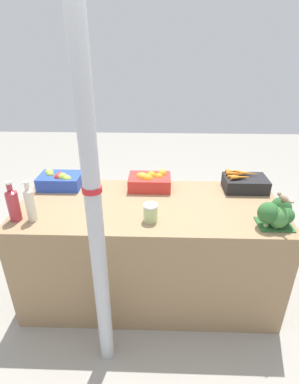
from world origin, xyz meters
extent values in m
plane|color=gray|center=(0.00, 0.00, 0.00)|extent=(10.00, 10.00, 0.00)
cube|color=#937551|center=(0.00, 0.00, 0.42)|extent=(1.96, 0.85, 0.85)
cylinder|color=#B7BABF|center=(-0.27, -0.62, 1.16)|extent=(0.09, 0.09, 2.31)
cylinder|color=red|center=(-0.27, -0.62, 1.27)|extent=(0.10, 0.10, 0.03)
cube|color=#2847B7|center=(-0.75, 0.27, 0.90)|extent=(0.34, 0.24, 0.11)
sphere|color=red|center=(-0.74, 0.23, 0.95)|extent=(0.07, 0.07, 0.07)
sphere|color=red|center=(-0.74, 0.27, 0.95)|extent=(0.06, 0.06, 0.06)
sphere|color=#9EBC42|center=(-0.67, 0.21, 0.95)|extent=(0.07, 0.07, 0.07)
sphere|color=#9EBC42|center=(-0.86, 0.33, 0.95)|extent=(0.07, 0.07, 0.07)
sphere|color=#9EBC42|center=(-0.71, 0.22, 0.96)|extent=(0.08, 0.08, 0.08)
sphere|color=#9EBC42|center=(-0.86, 0.33, 0.94)|extent=(0.08, 0.08, 0.08)
sphere|color=#9EBC42|center=(-0.83, 0.27, 0.95)|extent=(0.06, 0.06, 0.06)
sphere|color=red|center=(-0.75, 0.23, 0.95)|extent=(0.07, 0.07, 0.07)
cube|color=red|center=(-0.01, 0.27, 0.90)|extent=(0.34, 0.24, 0.11)
sphere|color=orange|center=(-0.06, 0.24, 0.96)|extent=(0.09, 0.09, 0.09)
sphere|color=orange|center=(0.07, 0.27, 0.94)|extent=(0.08, 0.08, 0.08)
sphere|color=orange|center=(0.01, 0.30, 0.95)|extent=(0.09, 0.09, 0.09)
sphere|color=orange|center=(-0.02, 0.23, 0.95)|extent=(0.09, 0.09, 0.09)
sphere|color=orange|center=(0.10, 0.33, 0.96)|extent=(0.08, 0.08, 0.08)
sphere|color=orange|center=(-0.09, 0.28, 0.95)|extent=(0.07, 0.07, 0.07)
cube|color=black|center=(0.77, 0.27, 0.90)|extent=(0.34, 0.24, 0.11)
cone|color=orange|center=(0.69, 0.28, 0.97)|extent=(0.14, 0.07, 0.02)
cone|color=orange|center=(0.70, 0.37, 0.97)|extent=(0.17, 0.05, 0.02)
cone|color=orange|center=(0.71, 0.23, 0.98)|extent=(0.15, 0.06, 0.03)
cone|color=orange|center=(0.70, 0.31, 0.98)|extent=(0.16, 0.03, 0.03)
cone|color=orange|center=(0.72, 0.24, 0.97)|extent=(0.14, 0.03, 0.03)
cone|color=orange|center=(0.69, 0.36, 0.98)|extent=(0.13, 0.05, 0.02)
cone|color=orange|center=(0.81, 0.31, 0.98)|extent=(0.15, 0.06, 0.03)
cone|color=orange|center=(0.73, 0.26, 0.97)|extent=(0.15, 0.05, 0.02)
cone|color=orange|center=(0.78, 0.32, 0.98)|extent=(0.16, 0.08, 0.02)
cube|color=#2D602D|center=(0.84, -0.26, 0.85)|extent=(0.22, 0.18, 0.01)
ellipsoid|color=#387033|center=(0.83, -0.30, 0.94)|extent=(0.10, 0.10, 0.13)
cylinder|color=#B2C693|center=(0.83, -0.30, 0.87)|extent=(0.03, 0.03, 0.02)
ellipsoid|color=#2D602D|center=(0.87, -0.22, 0.95)|extent=(0.14, 0.14, 0.17)
cylinder|color=#B2C693|center=(0.87, -0.22, 0.87)|extent=(0.03, 0.03, 0.02)
ellipsoid|color=#2D602D|center=(0.77, -0.29, 0.96)|extent=(0.14, 0.14, 0.14)
cylinder|color=#B2C693|center=(0.77, -0.29, 0.87)|extent=(0.03, 0.03, 0.02)
ellipsoid|color=#427F3D|center=(0.84, -0.30, 0.93)|extent=(0.12, 0.12, 0.15)
cylinder|color=#B2C693|center=(0.84, -0.30, 0.87)|extent=(0.03, 0.03, 0.02)
ellipsoid|color=#2D602D|center=(0.88, -0.28, 0.94)|extent=(0.12, 0.12, 0.11)
cylinder|color=#B2C693|center=(0.88, -0.28, 0.87)|extent=(0.03, 0.03, 0.02)
cylinder|color=#B2333D|center=(-0.90, -0.25, 0.95)|extent=(0.08, 0.08, 0.21)
cone|color=#B2333D|center=(-0.90, -0.25, 1.07)|extent=(0.08, 0.08, 0.02)
cylinder|color=#B2333D|center=(-0.90, -0.25, 1.10)|extent=(0.04, 0.04, 0.04)
cylinder|color=silver|center=(-0.90, -0.25, 1.13)|extent=(0.04, 0.04, 0.01)
cylinder|color=beige|center=(-0.79, -0.25, 0.96)|extent=(0.06, 0.06, 0.22)
cone|color=beige|center=(-0.79, -0.25, 1.08)|extent=(0.06, 0.06, 0.02)
cylinder|color=beige|center=(-0.79, -0.25, 1.10)|extent=(0.03, 0.03, 0.04)
cylinder|color=silver|center=(-0.79, -0.25, 1.13)|extent=(0.03, 0.03, 0.01)
cylinder|color=#B2C684|center=(0.01, -0.23, 0.91)|extent=(0.10, 0.10, 0.11)
cylinder|color=white|center=(0.01, -0.23, 0.97)|extent=(0.10, 0.10, 0.01)
cube|color=#4C3D2D|center=(0.85, -0.28, 1.04)|extent=(0.02, 0.02, 0.01)
ellipsoid|color=#7A664C|center=(0.85, -0.28, 1.06)|extent=(0.06, 0.08, 0.04)
sphere|color=#897556|center=(0.84, -0.24, 1.07)|extent=(0.03, 0.03, 0.03)
cone|color=#4C3D28|center=(0.83, -0.23, 1.07)|extent=(0.01, 0.02, 0.01)
cube|color=#7A664C|center=(0.87, -0.33, 1.06)|extent=(0.03, 0.04, 0.01)
camera|label=1|loc=(0.06, -1.96, 1.94)|focal=28.00mm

